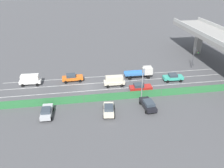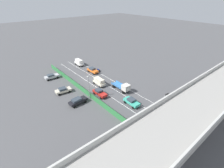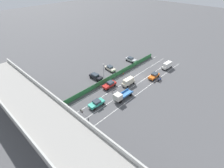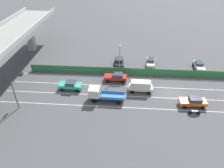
{
  "view_description": "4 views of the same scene",
  "coord_description": "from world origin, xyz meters",
  "px_view_note": "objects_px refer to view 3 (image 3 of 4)",
  "views": [
    {
      "loc": [
        43.78,
        -1.63,
        22.91
      ],
      "look_at": [
        1.15,
        5.26,
        0.93
      ],
      "focal_mm": 37.28,
      "sensor_mm": 36.0,
      "label": 1
    },
    {
      "loc": [
        25.06,
        41.66,
        24.23
      ],
      "look_at": [
        -1.67,
        9.76,
        1.32
      ],
      "focal_mm": 26.27,
      "sensor_mm": 36.0,
      "label": 2
    },
    {
      "loc": [
        -26.62,
        41.46,
        29.8
      ],
      "look_at": [
        2.98,
        10.13,
        1.01
      ],
      "focal_mm": 27.82,
      "sensor_mm": 36.0,
      "label": 3
    },
    {
      "loc": [
        -32.36,
        8.89,
        23.46
      ],
      "look_at": [
        0.05,
        11.27,
        1.43
      ],
      "focal_mm": 33.62,
      "sensor_mm": 36.0,
      "label": 4
    }
  ],
  "objects_px": {
    "flatbed_truck_blue": "(121,96)",
    "motorcycle": "(160,80)",
    "parked_sedan_cream": "(110,68)",
    "parked_sedan_dark": "(96,76)",
    "car_van_cream": "(128,81)",
    "car_van_white": "(167,65)",
    "car_sedan_red": "(110,84)",
    "street_lamp": "(104,71)",
    "car_taxi_teal": "(97,103)",
    "parked_wagon_silver": "(131,59)",
    "car_taxi_orange": "(154,75)",
    "traffic_cone": "(123,73)",
    "traffic_light": "(86,120)"
  },
  "relations": [
    {
      "from": "parked_sedan_dark",
      "to": "car_van_cream",
      "type": "bearing_deg",
      "value": -155.69
    },
    {
      "from": "car_taxi_teal",
      "to": "motorcycle",
      "type": "xyz_separation_m",
      "value": [
        -5.62,
        -21.85,
        -0.45
      ]
    },
    {
      "from": "flatbed_truck_blue",
      "to": "parked_sedan_dark",
      "type": "xyz_separation_m",
      "value": [
        13.02,
        -2.78,
        -0.34
      ]
    },
    {
      "from": "parked_wagon_silver",
      "to": "street_lamp",
      "type": "relative_size",
      "value": 0.68
    },
    {
      "from": "car_van_white",
      "to": "flatbed_truck_blue",
      "type": "bearing_deg",
      "value": 89.55
    },
    {
      "from": "car_sedan_red",
      "to": "street_lamp",
      "type": "xyz_separation_m",
      "value": [
        2.93,
        -0.53,
        3.11
      ]
    },
    {
      "from": "car_taxi_orange",
      "to": "flatbed_truck_blue",
      "type": "distance_m",
      "value": 16.09
    },
    {
      "from": "traffic_cone",
      "to": "car_sedan_red",
      "type": "bearing_deg",
      "value": 102.32
    },
    {
      "from": "car_van_cream",
      "to": "parked_sedan_cream",
      "type": "height_order",
      "value": "car_van_cream"
    },
    {
      "from": "car_taxi_teal",
      "to": "parked_sedan_dark",
      "type": "distance_m",
      "value": 13.42
    },
    {
      "from": "car_van_cream",
      "to": "flatbed_truck_blue",
      "type": "height_order",
      "value": "flatbed_truck_blue"
    },
    {
      "from": "car_taxi_teal",
      "to": "street_lamp",
      "type": "bearing_deg",
      "value": -54.29
    },
    {
      "from": "traffic_light",
      "to": "car_van_white",
      "type": "bearing_deg",
      "value": -87.07
    },
    {
      "from": "car_van_white",
      "to": "parked_wagon_silver",
      "type": "relative_size",
      "value": 1.02
    },
    {
      "from": "car_van_cream",
      "to": "parked_sedan_cream",
      "type": "xyz_separation_m",
      "value": [
        10.34,
        -2.73,
        -0.34
      ]
    },
    {
      "from": "car_van_cream",
      "to": "parked_wagon_silver",
      "type": "distance_m",
      "value": 16.23
    },
    {
      "from": "parked_sedan_cream",
      "to": "parked_sedan_dark",
      "type": "bearing_deg",
      "value": 93.81
    },
    {
      "from": "traffic_light",
      "to": "traffic_cone",
      "type": "bearing_deg",
      "value": -66.77
    },
    {
      "from": "parked_wagon_silver",
      "to": "parked_sedan_cream",
      "type": "distance_m",
      "value": 10.55
    },
    {
      "from": "flatbed_truck_blue",
      "to": "parked_sedan_cream",
      "type": "bearing_deg",
      "value": -36.46
    },
    {
      "from": "car_taxi_teal",
      "to": "parked_wagon_silver",
      "type": "relative_size",
      "value": 0.99
    },
    {
      "from": "car_van_cream",
      "to": "parked_sedan_dark",
      "type": "distance_m",
      "value": 10.82
    },
    {
      "from": "parked_wagon_silver",
      "to": "car_taxi_teal",
      "type": "bearing_deg",
      "value": 109.94
    },
    {
      "from": "flatbed_truck_blue",
      "to": "car_van_white",
      "type": "bearing_deg",
      "value": -90.45
    },
    {
      "from": "parked_sedan_cream",
      "to": "traffic_light",
      "type": "height_order",
      "value": "traffic_light"
    },
    {
      "from": "car_taxi_teal",
      "to": "traffic_cone",
      "type": "height_order",
      "value": "car_taxi_teal"
    },
    {
      "from": "car_van_cream",
      "to": "parked_sedan_dark",
      "type": "relative_size",
      "value": 0.95
    },
    {
      "from": "car_van_white",
      "to": "motorcycle",
      "type": "distance_m",
      "value": 9.53
    },
    {
      "from": "flatbed_truck_blue",
      "to": "motorcycle",
      "type": "height_order",
      "value": "flatbed_truck_blue"
    },
    {
      "from": "traffic_cone",
      "to": "parked_sedan_cream",
      "type": "bearing_deg",
      "value": 12.43
    },
    {
      "from": "car_van_white",
      "to": "traffic_cone",
      "type": "bearing_deg",
      "value": 58.3
    },
    {
      "from": "motorcycle",
      "to": "traffic_cone",
      "type": "xyz_separation_m",
      "value": [
        11.08,
        4.7,
        -0.18
      ]
    },
    {
      "from": "car_sedan_red",
      "to": "parked_wagon_silver",
      "type": "bearing_deg",
      "value": -71.42
    },
    {
      "from": "car_taxi_teal",
      "to": "traffic_cone",
      "type": "bearing_deg",
      "value": -72.36
    },
    {
      "from": "flatbed_truck_blue",
      "to": "car_sedan_red",
      "type": "bearing_deg",
      "value": -20.72
    },
    {
      "from": "car_van_white",
      "to": "parked_sedan_dark",
      "type": "height_order",
      "value": "car_van_white"
    },
    {
      "from": "traffic_cone",
      "to": "car_taxi_teal",
      "type": "bearing_deg",
      "value": 107.64
    },
    {
      "from": "car_taxi_orange",
      "to": "traffic_cone",
      "type": "relative_size",
      "value": 7.57
    },
    {
      "from": "car_van_white",
      "to": "car_taxi_orange",
      "type": "bearing_deg",
      "value": 91.56
    },
    {
      "from": "car_van_cream",
      "to": "parked_wagon_silver",
      "type": "xyz_separation_m",
      "value": [
        9.38,
        -13.24,
        -0.34
      ]
    },
    {
      "from": "car_taxi_orange",
      "to": "car_sedan_red",
      "type": "relative_size",
      "value": 1.02
    },
    {
      "from": "traffic_cone",
      "to": "parked_sedan_dark",
      "type": "bearing_deg",
      "value": 60.79
    },
    {
      "from": "motorcycle",
      "to": "parked_sedan_dark",
      "type": "distance_m",
      "value": 20.43
    },
    {
      "from": "car_taxi_teal",
      "to": "parked_wagon_silver",
      "type": "xyz_separation_m",
      "value": [
        9.63,
        -26.53,
        -0.01
      ]
    },
    {
      "from": "flatbed_truck_blue",
      "to": "street_lamp",
      "type": "bearing_deg",
      "value": -17.59
    },
    {
      "from": "parked_wagon_silver",
      "to": "street_lamp",
      "type": "xyz_separation_m",
      "value": [
        -3.13,
        17.5,
        3.14
      ]
    },
    {
      "from": "traffic_light",
      "to": "car_taxi_teal",
      "type": "bearing_deg",
      "value": -55.48
    },
    {
      "from": "car_taxi_orange",
      "to": "car_sedan_red",
      "type": "distance_m",
      "value": 15.28
    },
    {
      "from": "car_van_white",
      "to": "parked_sedan_cream",
      "type": "distance_m",
      "value": 20.31
    },
    {
      "from": "car_sedan_red",
      "to": "traffic_light",
      "type": "relative_size",
      "value": 0.84
    }
  ]
}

